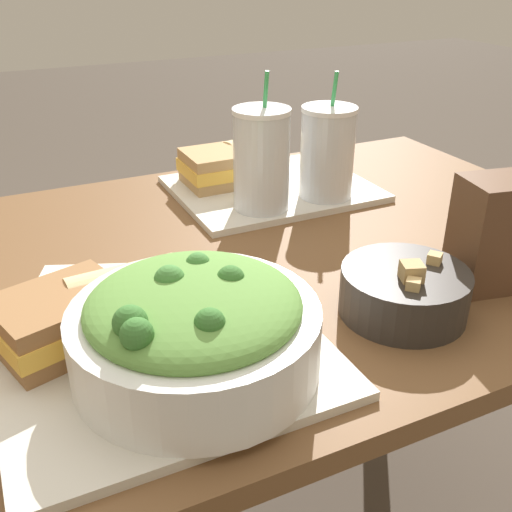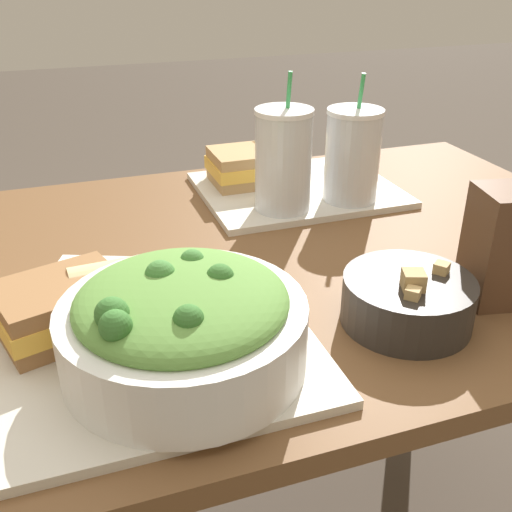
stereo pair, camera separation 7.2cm
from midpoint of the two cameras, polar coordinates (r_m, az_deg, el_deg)
name	(u,v)px [view 2 (the right image)]	position (r m, az deg, el deg)	size (l,w,h in m)	color
dining_table	(239,310)	(0.96, 0.58, -5.26)	(1.30, 0.81, 0.71)	brown
tray_near	(159,358)	(0.69, -6.25, -9.69)	(0.36, 0.29, 0.01)	beige
tray_far	(297,190)	(1.15, 5.76, 6.27)	(0.36, 0.29, 0.01)	beige
salad_bowl	(183,322)	(0.64, -3.76, -6.43)	(0.26, 0.26, 0.12)	white
soup_bowl	(408,299)	(0.77, 16.89, -4.03)	(0.16, 0.16, 0.08)	#2D2823
sandwich_near	(62,307)	(0.72, -15.34, -4.83)	(0.17, 0.15, 0.06)	olive
baguette_near	(129,284)	(0.75, -9.33, -2.73)	(0.14, 0.08, 0.07)	#DBBC84
sandwich_far	(251,166)	(1.16, 1.31, 8.55)	(0.15, 0.11, 0.06)	tan
baguette_far	(278,153)	(1.23, 3.82, 9.72)	(0.12, 0.10, 0.07)	#DBBC84
drink_cup_dark	(283,163)	(1.02, 4.66, 8.75)	(0.10, 0.10, 0.23)	silver
drink_cup_red	(352,158)	(1.08, 11.08, 9.09)	(0.10, 0.10, 0.22)	silver
napkin_folded	(106,277)	(0.86, -11.80, -2.01)	(0.19, 0.17, 0.00)	silver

